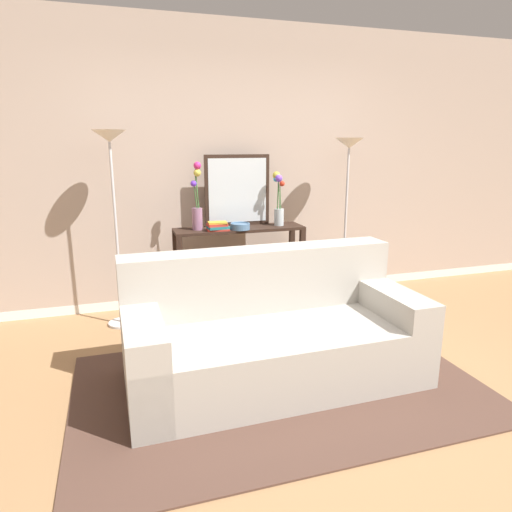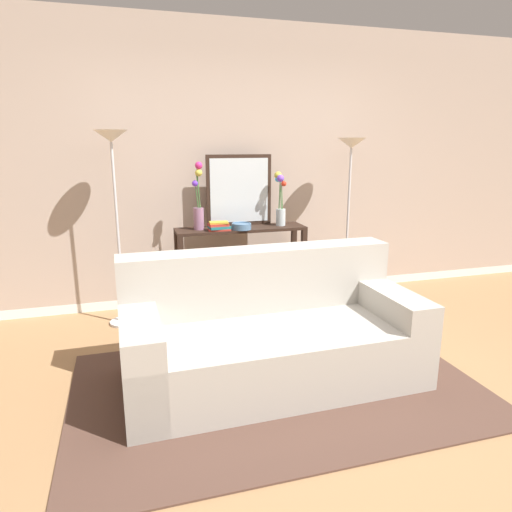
% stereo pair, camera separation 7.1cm
% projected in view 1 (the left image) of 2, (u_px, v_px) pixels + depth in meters
% --- Properties ---
extents(ground_plane, '(16.00, 16.00, 0.02)m').
position_uv_depth(ground_plane, '(330.00, 407.00, 2.90)').
color(ground_plane, '#9E754C').
extents(back_wall, '(12.00, 0.15, 2.77)m').
position_uv_depth(back_wall, '(236.00, 167.00, 4.66)').
color(back_wall, white).
rests_on(back_wall, ground).
extents(area_rug, '(2.71, 1.72, 0.01)m').
position_uv_depth(area_rug, '(280.00, 387.00, 3.12)').
color(area_rug, '#51382D').
rests_on(area_rug, ground).
extents(couch, '(2.02, 0.96, 0.88)m').
position_uv_depth(couch, '(272.00, 336.00, 3.19)').
color(couch, '#ADA89E').
rests_on(couch, ground).
extents(console_table, '(1.26, 0.33, 0.83)m').
position_uv_depth(console_table, '(240.00, 254.00, 4.47)').
color(console_table, black).
rests_on(console_table, ground).
extents(floor_lamp_left, '(0.28, 0.28, 1.73)m').
position_uv_depth(floor_lamp_left, '(112.00, 175.00, 3.88)').
color(floor_lamp_left, silver).
rests_on(floor_lamp_left, ground).
extents(floor_lamp_right, '(0.28, 0.28, 1.67)m').
position_uv_depth(floor_lamp_right, '(348.00, 175.00, 4.54)').
color(floor_lamp_right, silver).
rests_on(floor_lamp_right, ground).
extents(wall_mirror, '(0.65, 0.02, 0.69)m').
position_uv_depth(wall_mirror, '(237.00, 190.00, 4.45)').
color(wall_mirror, black).
rests_on(wall_mirror, console_table).
extents(vase_tall_flowers, '(0.10, 0.12, 0.63)m').
position_uv_depth(vase_tall_flowers, '(197.00, 205.00, 4.23)').
color(vase_tall_flowers, gray).
rests_on(vase_tall_flowers, console_table).
extents(vase_short_flowers, '(0.11, 0.12, 0.53)m').
position_uv_depth(vase_short_flowers, '(279.00, 201.00, 4.46)').
color(vase_short_flowers, silver).
rests_on(vase_short_flowers, console_table).
extents(fruit_bowl, '(0.19, 0.19, 0.06)m').
position_uv_depth(fruit_bowl, '(240.00, 226.00, 4.31)').
color(fruit_bowl, '#4C7093').
rests_on(fruit_bowl, console_table).
extents(book_stack, '(0.21, 0.16, 0.08)m').
position_uv_depth(book_stack, '(218.00, 226.00, 4.25)').
color(book_stack, '#BC3328').
rests_on(book_stack, console_table).
extents(book_row_under_console, '(0.48, 0.17, 0.13)m').
position_uv_depth(book_row_under_console, '(212.00, 306.00, 4.51)').
color(book_row_under_console, '#6B3360').
rests_on(book_row_under_console, ground).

